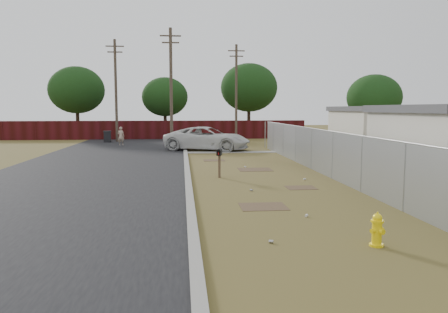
{
  "coord_description": "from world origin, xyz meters",
  "views": [
    {
      "loc": [
        -3.24,
        -17.78,
        2.95
      ],
      "look_at": [
        -1.6,
        -0.98,
        1.1
      ],
      "focal_mm": 35.0,
      "sensor_mm": 36.0,
      "label": 1
    }
  ],
  "objects": [
    {
      "name": "ground",
      "position": [
        0.0,
        0.0,
        0.0
      ],
      "size": [
        120.0,
        120.0,
        0.0
      ],
      "primitive_type": "plane",
      "color": "brown",
      "rests_on": "ground"
    },
    {
      "name": "street",
      "position": [
        -6.76,
        8.05,
        0.02
      ],
      "size": [
        15.1,
        60.0,
        0.12
      ],
      "color": "black",
      "rests_on": "ground"
    },
    {
      "name": "chainlink_fence",
      "position": [
        3.12,
        1.03,
        0.8
      ],
      "size": [
        0.1,
        27.06,
        2.02
      ],
      "color": "gray",
      "rests_on": "ground"
    },
    {
      "name": "privacy_fence",
      "position": [
        -6.0,
        25.0,
        0.9
      ],
      "size": [
        30.0,
        0.12,
        1.8
      ],
      "primitive_type": "cube",
      "color": "#3F0D11",
      "rests_on": "ground"
    },
    {
      "name": "utility_poles",
      "position": [
        -3.67,
        20.67,
        4.69
      ],
      "size": [
        12.6,
        8.24,
        9.0
      ],
      "color": "#4A3E31",
      "rests_on": "ground"
    },
    {
      "name": "houses",
      "position": [
        9.7,
        3.13,
        1.56
      ],
      "size": [
        9.3,
        17.24,
        3.1
      ],
      "color": "beige",
      "rests_on": "ground"
    },
    {
      "name": "horizon_trees",
      "position": [
        0.84,
        23.56,
        4.63
      ],
      "size": [
        33.32,
        31.94,
        7.78
      ],
      "color": "#302015",
      "rests_on": "ground"
    },
    {
      "name": "fire_hydrant",
      "position": [
        0.93,
        -9.0,
        0.35
      ],
      "size": [
        0.4,
        0.4,
        0.75
      ],
      "color": "yellow",
      "rests_on": "ground"
    },
    {
      "name": "mailbox",
      "position": [
        -1.64,
        0.72,
        0.99
      ],
      "size": [
        0.3,
        0.55,
        1.25
      ],
      "color": "brown",
      "rests_on": "ground"
    },
    {
      "name": "pickup_truck",
      "position": [
        -1.41,
        13.18,
        0.84
      ],
      "size": [
        6.63,
        4.64,
        1.68
      ],
      "primitive_type": "imported",
      "rotation": [
        0.0,
        0.0,
        1.23
      ],
      "color": "silver",
      "rests_on": "ground"
    },
    {
      "name": "pedestrian",
      "position": [
        -8.11,
        17.95,
        0.76
      ],
      "size": [
        0.63,
        0.5,
        1.51
      ],
      "primitive_type": "imported",
      "rotation": [
        0.0,
        0.0,
        2.87
      ],
      "color": "tan",
      "rests_on": "ground"
    },
    {
      "name": "trash_bin",
      "position": [
        -9.75,
        21.3,
        0.52
      ],
      "size": [
        0.73,
        0.73,
        1.01
      ],
      "color": "black",
      "rests_on": "ground"
    },
    {
      "name": "scattered_litter",
      "position": [
        -0.03,
        -2.77,
        0.04
      ],
      "size": [
        3.24,
        12.49,
        0.07
      ],
      "color": "silver",
      "rests_on": "ground"
    }
  ]
}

